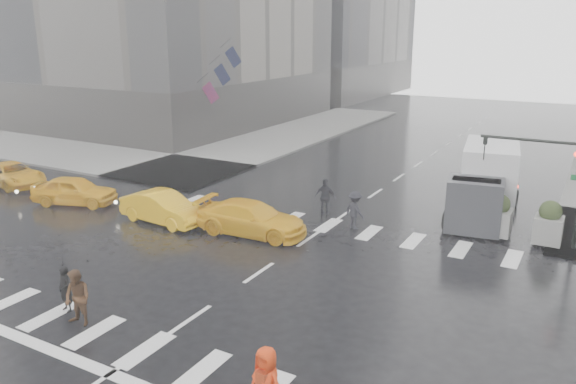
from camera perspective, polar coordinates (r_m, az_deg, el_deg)
The scene contains 17 objects.
ground at distance 21.03m, azimuth -2.97°, elevation -8.19°, with size 120.00×120.00×0.00m, color black.
sidewalk_nw at distance 45.78m, azimuth -12.01°, elevation 5.00°, with size 35.00×35.00×0.15m, color slate.
road_markings at distance 21.03m, azimuth -2.97°, elevation -8.17°, with size 18.00×48.00×0.01m, color silver, non-canonical shape.
traffic_signal_pole at distance 24.80m, azimuth 25.57°, elevation 1.87°, with size 4.45×0.42×4.50m.
planter_west at distance 25.75m, azimuth 20.58°, elevation -2.26°, with size 1.10×1.10×1.80m.
planter_mid at distance 25.57m, azimuth 24.99°, elevation -2.89°, with size 1.10×1.10×1.80m.
flag_cluster at distance 43.07m, azimuth -7.02°, elevation 12.03°, with size 2.87×3.06×4.69m.
pedestrian_black at distance 19.03m, azimuth -21.98°, elevation -6.67°, with size 1.08×1.10×2.43m.
pedestrian_brown at distance 18.34m, azimuth -20.60°, elevation -10.04°, with size 0.86×0.67×1.77m, color #4C301B.
pedestrian_orange at distance 13.46m, azimuth -2.21°, elevation -18.95°, with size 1.00×0.75×1.85m.
pedestrian_far_a at distance 27.14m, azimuth 3.82°, elevation -0.52°, with size 1.04×0.63×1.77m, color black.
pedestrian_far_b at distance 25.38m, azimuth 6.81°, elevation -1.84°, with size 1.12×0.62×1.74m, color black.
taxi_front at distance 30.78m, azimuth -20.88°, elevation 0.14°, with size 1.73×4.29×1.46m, color #FFB70D.
taxi_mid at distance 26.66m, azimuth -12.56°, elevation -1.57°, with size 1.53×4.39×1.45m, color #FFB70D.
taxi_rear at distance 24.63m, azimuth -3.74°, elevation -2.67°, with size 2.03×4.41×1.45m, color #FFB70D.
taxi_far at distance 36.04m, azimuth -26.24°, elevation 1.63°, with size 2.17×4.17×1.31m, color #FFB70D.
box_truck at distance 27.99m, azimuth 19.44°, elevation 1.09°, with size 2.42×6.46×3.43m.
Camera 1 is at (10.32, -16.15, 8.67)m, focal length 35.00 mm.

